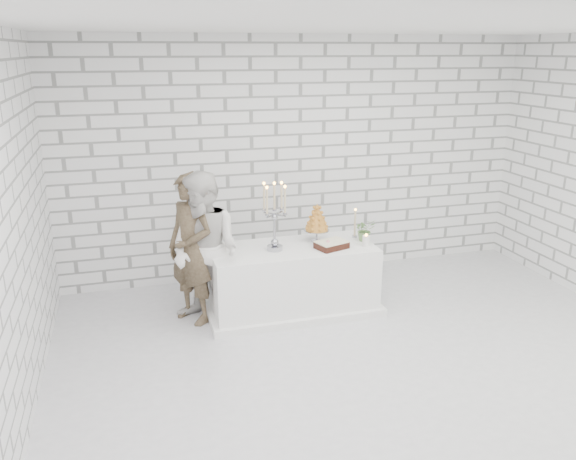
{
  "coord_description": "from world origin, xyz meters",
  "views": [
    {
      "loc": [
        -2.13,
        -4.35,
        2.82
      ],
      "look_at": [
        -0.57,
        1.05,
        1.05
      ],
      "focal_mm": 35.87,
      "sensor_mm": 36.0,
      "label": 1
    }
  ],
  "objects_px": {
    "croquembouche": "(317,223)",
    "bride": "(206,251)",
    "candelabra": "(275,216)",
    "groom": "(191,249)",
    "cake_table": "(292,279)"
  },
  "relations": [
    {
      "from": "cake_table",
      "to": "candelabra",
      "type": "height_order",
      "value": "candelabra"
    },
    {
      "from": "bride",
      "to": "candelabra",
      "type": "bearing_deg",
      "value": 48.84
    },
    {
      "from": "groom",
      "to": "bride",
      "type": "relative_size",
      "value": 0.99
    },
    {
      "from": "cake_table",
      "to": "groom",
      "type": "distance_m",
      "value": 1.18
    },
    {
      "from": "groom",
      "to": "bride",
      "type": "distance_m",
      "value": 0.18
    },
    {
      "from": "groom",
      "to": "bride",
      "type": "height_order",
      "value": "bride"
    },
    {
      "from": "croquembouche",
      "to": "bride",
      "type": "bearing_deg",
      "value": -172.21
    },
    {
      "from": "croquembouche",
      "to": "cake_table",
      "type": "bearing_deg",
      "value": -160.17
    },
    {
      "from": "groom",
      "to": "bride",
      "type": "xyz_separation_m",
      "value": [
        0.14,
        -0.12,
        0.01
      ]
    },
    {
      "from": "cake_table",
      "to": "bride",
      "type": "height_order",
      "value": "bride"
    },
    {
      "from": "candelabra",
      "to": "croquembouche",
      "type": "distance_m",
      "value": 0.57
    },
    {
      "from": "croquembouche",
      "to": "candelabra",
      "type": "bearing_deg",
      "value": -164.15
    },
    {
      "from": "groom",
      "to": "croquembouche",
      "type": "height_order",
      "value": "groom"
    },
    {
      "from": "candelabra",
      "to": "groom",
      "type": "bearing_deg",
      "value": 173.8
    },
    {
      "from": "candelabra",
      "to": "croquembouche",
      "type": "height_order",
      "value": "candelabra"
    }
  ]
}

